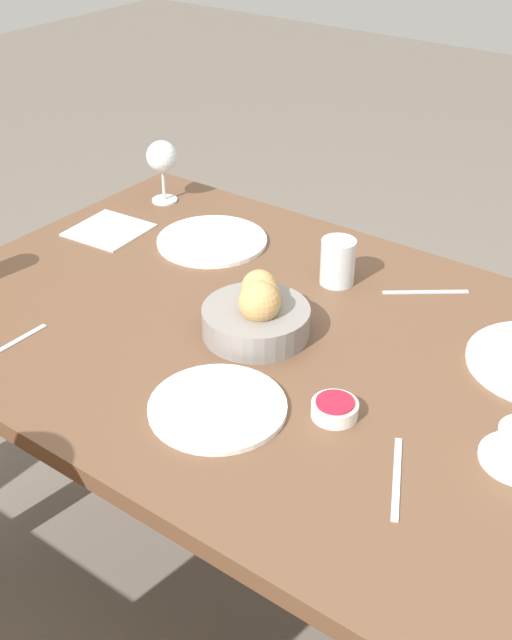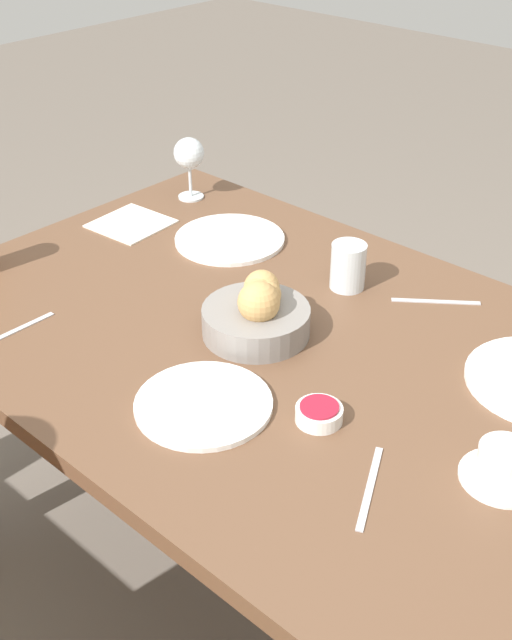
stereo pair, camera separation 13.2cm
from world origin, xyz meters
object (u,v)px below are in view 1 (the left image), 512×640
object	(u,v)px
plate_far_center	(218,407)
fork_silver	(425,292)
wine_glass	(162,158)
spoon_coffee	(18,341)
bread_basket	(257,312)
water_tumbler	(338,262)
plate_near_right	(212,241)
jam_bowl_berry	(335,409)
knife_silver	(397,478)
napkin	(109,230)

from	to	relation	value
plate_far_center	fork_silver	world-z (taller)	plate_far_center
wine_glass	spoon_coffee	distance (m)	0.67
wine_glass	fork_silver	bearing A→B (deg)	178.24
bread_basket	water_tumbler	distance (m)	0.25
bread_basket	plate_near_right	size ratio (longest dim) A/B	0.81
bread_basket	plate_far_center	size ratio (longest dim) A/B	0.88
plate_near_right	fork_silver	bearing A→B (deg)	-170.14
plate_far_center	wine_glass	size ratio (longest dim) A/B	1.47
wine_glass	bread_basket	bearing A→B (deg)	147.60
bread_basket	water_tumbler	world-z (taller)	bread_basket
jam_bowl_berry	water_tumbler	bearing A→B (deg)	-58.88
plate_near_right	water_tumbler	distance (m)	0.32
bread_basket	plate_far_center	xyz separation A→B (m)	(-0.08, 0.22, -0.04)
plate_far_center	jam_bowl_berry	distance (m)	0.19
bread_basket	jam_bowl_berry	xyz separation A→B (m)	(-0.25, 0.12, -0.03)
fork_silver	spoon_coffee	world-z (taller)	same
wine_glass	knife_silver	bearing A→B (deg)	150.25
wine_glass	napkin	xyz separation A→B (m)	(-0.01, 0.20, -0.11)
water_tumbler	spoon_coffee	xyz separation A→B (m)	(0.36, 0.54, -0.05)
bread_basket	spoon_coffee	size ratio (longest dim) A/B	1.53
bread_basket	fork_silver	size ratio (longest dim) A/B	1.39
bread_basket	napkin	distance (m)	0.55
napkin	jam_bowl_berry	bearing A→B (deg)	161.32
wine_glass	knife_silver	distance (m)	1.08
plate_far_center	spoon_coffee	size ratio (longest dim) A/B	1.74
wine_glass	spoon_coffee	bearing A→B (deg)	107.80
fork_silver	spoon_coffee	distance (m)	0.80
water_tumbler	napkin	world-z (taller)	water_tumbler
knife_silver	spoon_coffee	bearing A→B (deg)	7.39
bread_basket	wine_glass	bearing A→B (deg)	-32.40
plate_near_right	napkin	xyz separation A→B (m)	(0.23, 0.10, -0.00)
bread_basket	plate_far_center	distance (m)	0.24
plate_near_right	spoon_coffee	xyz separation A→B (m)	(0.04, 0.52, -0.00)
plate_far_center	knife_silver	size ratio (longest dim) A/B	1.41
bread_basket	spoon_coffee	distance (m)	0.45
water_tumbler	knife_silver	size ratio (longest dim) A/B	0.59
bread_basket	napkin	size ratio (longest dim) A/B	1.17
jam_bowl_berry	fork_silver	xyz separation A→B (m)	(0.06, -0.44, -0.01)
bread_basket	fork_silver	distance (m)	0.37
bread_basket	spoon_coffee	world-z (taller)	bread_basket
jam_bowl_berry	bread_basket	bearing A→B (deg)	-26.61
plate_far_center	knife_silver	world-z (taller)	plate_far_center
water_tumbler	spoon_coffee	world-z (taller)	water_tumbler
fork_silver	plate_near_right	bearing A→B (deg)	9.86
jam_bowl_berry	napkin	distance (m)	0.82
fork_silver	bread_basket	bearing A→B (deg)	59.58
plate_near_right	plate_far_center	bearing A→B (deg)	129.94
wine_glass	napkin	distance (m)	0.23
napkin	plate_near_right	bearing A→B (deg)	-157.56
plate_near_right	napkin	bearing A→B (deg)	22.44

